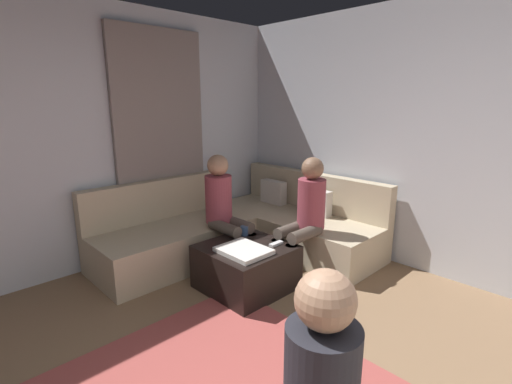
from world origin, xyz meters
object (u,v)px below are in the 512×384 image
at_px(ottoman, 246,267).
at_px(person_on_couch_side, 225,208).
at_px(coffee_mug, 244,231).
at_px(sectional_couch, 244,229).
at_px(game_remote, 276,244).
at_px(person_on_couch_back, 305,212).

bearing_deg(ottoman, person_on_couch_side, 162.55).
xyz_separation_m(ottoman, person_on_couch_side, (-0.49, 0.16, 0.45)).
bearing_deg(coffee_mug, sectional_couch, 137.72).
height_order(ottoman, game_remote, game_remote).
height_order(sectional_couch, ottoman, sectional_couch).
bearing_deg(coffee_mug, game_remote, 5.71).
relative_size(game_remote, person_on_couch_side, 0.12).
bearing_deg(coffee_mug, ottoman, -39.29).
height_order(game_remote, person_on_couch_side, person_on_couch_side).
height_order(sectional_couch, person_on_couch_back, person_on_couch_back).
xyz_separation_m(ottoman, coffee_mug, (-0.22, 0.18, 0.26)).
distance_m(sectional_couch, person_on_couch_side, 0.57).
bearing_deg(person_on_couch_side, sectional_couch, -160.10).
relative_size(sectional_couch, person_on_couch_side, 2.12).
bearing_deg(ottoman, game_remote, 50.71).
bearing_deg(ottoman, person_on_couch_back, 72.39).
relative_size(sectional_couch, coffee_mug, 26.84).
relative_size(ottoman, game_remote, 5.07).
bearing_deg(person_on_couch_back, game_remote, 87.66).
distance_m(ottoman, coffee_mug, 0.38).
relative_size(sectional_couch, person_on_couch_back, 2.12).
relative_size(sectional_couch, game_remote, 17.00).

